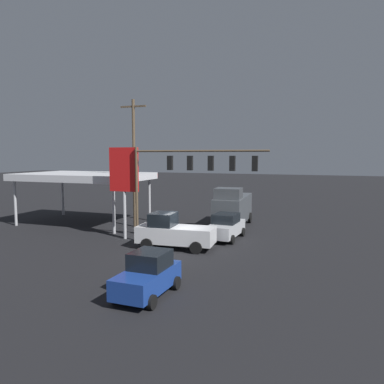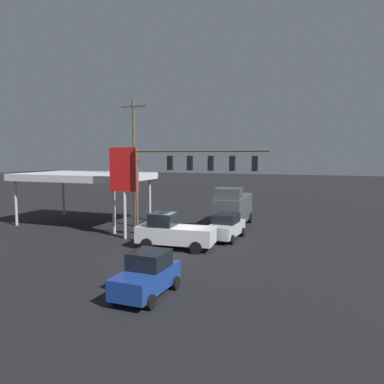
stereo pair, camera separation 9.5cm
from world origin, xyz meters
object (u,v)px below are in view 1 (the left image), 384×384
at_px(hatchback_crossing, 148,275).
at_px(pickup_parked, 173,232).
at_px(traffic_signal_assembly, 190,169).
at_px(utility_pole, 134,161).
at_px(price_sign, 124,174).
at_px(delivery_truck, 233,208).
at_px(sedan_far, 226,226).

bearing_deg(hatchback_crossing, pickup_parked, -163.36).
relative_size(traffic_signal_assembly, pickup_parked, 1.81).
bearing_deg(utility_pole, hatchback_crossing, 120.50).
height_order(utility_pole, price_sign, utility_pole).
height_order(price_sign, pickup_parked, price_sign).
xyz_separation_m(hatchback_crossing, delivery_truck, (0.26, -17.05, 0.75)).
distance_m(utility_pole, price_sign, 4.90).
distance_m(traffic_signal_assembly, price_sign, 5.32).
relative_size(utility_pole, price_sign, 1.61).
height_order(utility_pole, sedan_far, utility_pole).
distance_m(traffic_signal_assembly, pickup_parked, 4.43).
bearing_deg(pickup_parked, utility_pole, -47.82).
height_order(traffic_signal_assembly, pickup_parked, traffic_signal_assembly).
xyz_separation_m(price_sign, sedan_far, (-7.18, -2.49, -3.96)).
bearing_deg(hatchback_crossing, delivery_truck, -177.45).
xyz_separation_m(utility_pole, pickup_parked, (-6.18, 5.96, -4.69)).
height_order(hatchback_crossing, sedan_far, hatchback_crossing).
relative_size(delivery_truck, pickup_parked, 1.30).
bearing_deg(sedan_far, delivery_truck, -169.15).
relative_size(utility_pole, delivery_truck, 1.60).
bearing_deg(traffic_signal_assembly, delivery_truck, -99.08).
bearing_deg(hatchback_crossing, traffic_signal_assembly, -169.46).
height_order(delivery_truck, pickup_parked, delivery_truck).
relative_size(price_sign, delivery_truck, 0.99).
xyz_separation_m(utility_pole, price_sign, (-1.62, 4.54, -0.89)).
height_order(price_sign, sedan_far, price_sign).
bearing_deg(pickup_parked, traffic_signal_assembly, -125.97).
distance_m(price_sign, pickup_parked, 6.10).
bearing_deg(sedan_far, price_sign, -67.88).
xyz_separation_m(traffic_signal_assembly, utility_pole, (6.92, -4.79, 0.49)).
bearing_deg(pickup_parked, sedan_far, -127.65).
relative_size(utility_pole, pickup_parked, 2.07).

